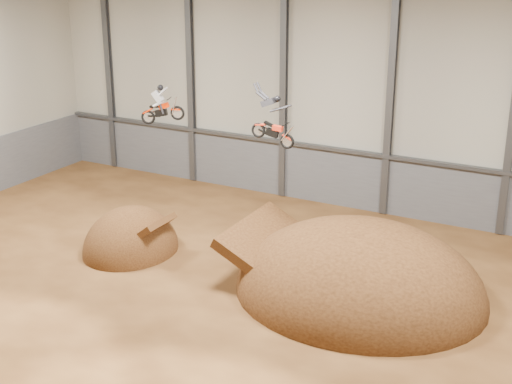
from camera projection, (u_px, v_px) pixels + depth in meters
floor at (202, 307)px, 31.40m from camera, size 40.00×40.00×0.00m
back_wall at (336, 91)px, 41.57m from camera, size 40.00×0.10×14.00m
lower_band_back at (333, 177)px, 43.22m from camera, size 39.80×0.18×3.50m
steel_rail at (333, 149)px, 42.50m from camera, size 39.80×0.35×0.20m
steel_column_0 at (109, 69)px, 48.82m from camera, size 0.40×0.36×13.90m
steel_column_1 at (191, 77)px, 45.85m from camera, size 0.40×0.36×13.90m
steel_column_2 at (284, 86)px, 42.89m from camera, size 0.40×0.36×13.90m
steel_column_3 at (390, 97)px, 39.92m from camera, size 0.40×0.36×13.90m
takeoff_ramp at (131, 250)px, 37.16m from camera, size 4.68×5.41×4.68m
landing_ramp at (359, 294)px, 32.53m from camera, size 11.53×10.20×6.65m
fmx_rider_a at (163, 102)px, 36.70m from camera, size 2.83×1.68×2.50m
fmx_rider_b at (271, 116)px, 32.82m from camera, size 3.47×0.90×3.14m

